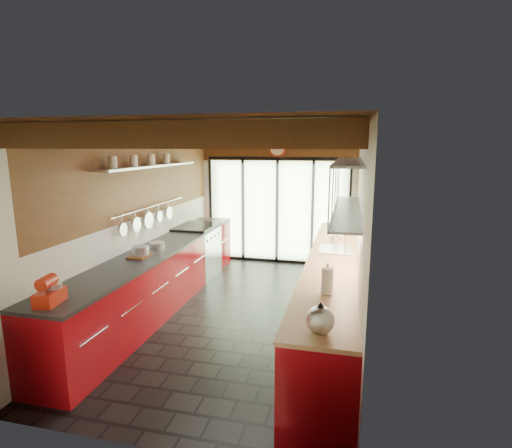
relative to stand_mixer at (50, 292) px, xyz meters
The scene contains 18 objects.
ground 2.78m from the stand_mixer, 60.47° to the left, with size 5.50×5.50×0.00m, color black.
room_shell 2.65m from the stand_mixer, 60.47° to the left, with size 5.50×5.50×5.50m.
ceiling_beams 3.24m from the stand_mixer, 64.14° to the left, with size 3.14×5.06×4.90m.
glass_door 5.13m from the stand_mixer, 75.57° to the left, with size 2.95×0.10×2.90m.
left_counter 2.31m from the stand_mixer, 90.13° to the left, with size 0.68×5.00×0.92m.
range_stove 3.73m from the stand_mixer, 90.08° to the left, with size 0.66×0.90×0.97m.
right_counter 3.44m from the stand_mixer, 41.40° to the left, with size 0.68×5.00×0.92m.
sink_assembly 3.68m from the stand_mixer, 45.93° to the left, with size 0.45×0.52×0.43m.
upper_cabinets_right 3.80m from the stand_mixer, 43.27° to the left, with size 0.34×3.00×3.00m.
left_wall_fixtures 2.56m from the stand_mixer, 94.66° to the left, with size 0.28×2.60×0.96m.
stand_mixer is the anchor object (origin of this frame).
pot_large 1.68m from the stand_mixer, 90.00° to the left, with size 0.22×0.22×0.14m, color silver.
pot_small 2.15m from the stand_mixer, 90.00° to the left, with size 0.22×0.22×0.09m, color silver.
cutting_board 1.66m from the stand_mixer, 90.00° to the left, with size 0.24×0.33×0.03m, color brown.
kettle 2.54m from the stand_mixer, ahead, with size 0.29×0.31×0.27m.
paper_towel 2.68m from the stand_mixer, 18.86° to the left, with size 0.15×0.15×0.32m.
soap_bottle 4.05m from the stand_mixer, 51.19° to the left, with size 0.09×0.10×0.21m, color silver.
bowl 4.24m from the stand_mixer, 53.23° to the left, with size 0.20×0.20×0.05m, color silver.
Camera 1 is at (1.47, -5.27, 2.39)m, focal length 28.00 mm.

